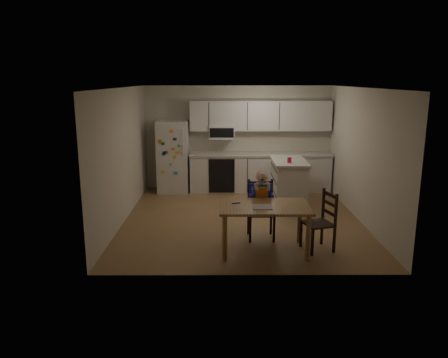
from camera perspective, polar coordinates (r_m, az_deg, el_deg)
name	(u,v)px	position (r m, az deg, el deg)	size (l,w,h in m)	color
room	(241,151)	(8.70, 2.26, 3.64)	(4.52, 5.01, 2.51)	olive
refrigerator	(173,156)	(10.47, -6.66, 2.94)	(0.72, 0.70, 1.70)	silver
kitchen_run	(259,155)	(10.53, 4.57, 3.19)	(3.37, 0.62, 2.15)	silver
kitchen_island	(288,182)	(9.43, 8.41, -0.44)	(0.70, 1.33, 0.98)	silver
red_cup	(289,160)	(9.02, 8.55, 2.47)	(0.09, 0.09, 0.11)	red
dining_table	(265,212)	(6.81, 5.32, -4.28)	(1.40, 0.90, 0.75)	brown
napkin	(262,207)	(6.67, 4.99, -3.66)	(0.30, 0.26, 0.01)	#A7A7AC
toddler_spoon	(235,203)	(6.84, 1.50, -3.17)	(0.02, 0.02, 0.12)	#2423BD
chair_booster	(261,198)	(7.38, 4.87, -2.46)	(0.45, 0.45, 1.16)	black
chair_side	(324,217)	(7.06, 12.88, -4.86)	(0.53, 0.53, 0.95)	black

